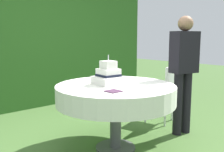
# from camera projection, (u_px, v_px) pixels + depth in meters

# --- Properties ---
(ground_plane) EXTENTS (20.00, 20.00, 0.00)m
(ground_plane) POSITION_uv_depth(u_px,v_px,m) (115.00, 148.00, 3.06)
(ground_plane) COLOR #476B33
(foliage_hedge) EXTENTS (5.66, 0.53, 2.64)m
(foliage_hedge) POSITION_uv_depth(u_px,v_px,m) (24.00, 37.00, 4.77)
(foliage_hedge) COLOR #28561E
(foliage_hedge) RESTS_ON ground_plane
(cake_table) EXTENTS (1.39, 1.39, 0.78)m
(cake_table) POSITION_uv_depth(u_px,v_px,m) (116.00, 94.00, 2.96)
(cake_table) COLOR #4C4C51
(cake_table) RESTS_ON ground_plane
(wedding_cake) EXTENTS (0.33, 0.33, 0.35)m
(wedding_cake) POSITION_uv_depth(u_px,v_px,m) (108.00, 76.00, 2.97)
(wedding_cake) COLOR white
(wedding_cake) RESTS_ON cake_table
(serving_plate_near) EXTENTS (0.14, 0.14, 0.01)m
(serving_plate_near) POSITION_uv_depth(u_px,v_px,m) (124.00, 77.00, 3.48)
(serving_plate_near) COLOR white
(serving_plate_near) RESTS_ON cake_table
(serving_plate_far) EXTENTS (0.12, 0.12, 0.01)m
(serving_plate_far) POSITION_uv_depth(u_px,v_px,m) (154.00, 86.00, 2.83)
(serving_plate_far) COLOR white
(serving_plate_far) RESTS_ON cake_table
(napkin_stack) EXTENTS (0.15, 0.15, 0.01)m
(napkin_stack) POSITION_uv_depth(u_px,v_px,m) (113.00, 91.00, 2.57)
(napkin_stack) COLOR #4C2D47
(napkin_stack) RESTS_ON cake_table
(garden_chair) EXTENTS (0.50, 0.50, 0.89)m
(garden_chair) POSITION_uv_depth(u_px,v_px,m) (164.00, 88.00, 3.92)
(garden_chair) COLOR white
(garden_chair) RESTS_ON ground_plane
(standing_person) EXTENTS (0.40, 0.28, 1.60)m
(standing_person) POSITION_uv_depth(u_px,v_px,m) (184.00, 67.00, 3.40)
(standing_person) COLOR black
(standing_person) RESTS_ON ground_plane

